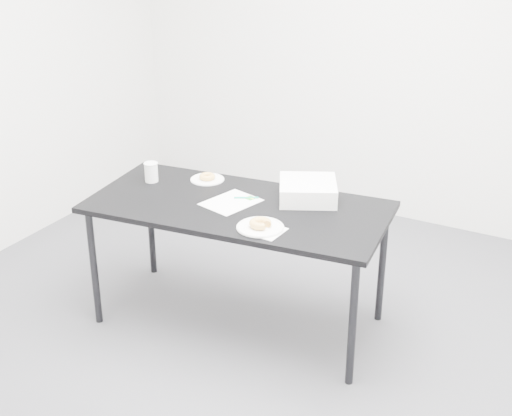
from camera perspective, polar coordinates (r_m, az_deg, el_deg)
The scene contains 14 objects.
floor at distance 4.21m, azimuth -1.38°, elevation -9.90°, with size 4.00×4.00×0.00m, color #49494E.
wall_back at distance 5.40m, azimuth 9.41°, elevation 13.12°, with size 4.00×0.02×2.70m, color silver.
table at distance 3.98m, azimuth -1.46°, elevation -0.47°, with size 1.74×0.96×0.76m.
scorecard at distance 3.98m, azimuth -2.02°, elevation 0.47°, with size 0.23×0.30×0.00m, color white.
logo_patch at distance 4.03m, azimuth -0.46°, elevation 0.81°, with size 0.05×0.05×0.00m, color green.
pen at distance 4.03m, azimuth -0.78°, elevation 0.84°, with size 0.01×0.01×0.14m, color #0D8F71.
napkin at distance 3.65m, azimuth 0.81°, elevation -1.85°, with size 0.17×0.17×0.00m, color white.
plate_near at distance 3.68m, azimuth 0.34°, elevation -1.55°, with size 0.25×0.25×0.01m, color white.
donut_near at distance 3.67m, azimuth 0.35°, elevation -1.23°, with size 0.12×0.12×0.04m, color gold.
plate_far at distance 4.30m, azimuth -3.91°, elevation 2.29°, with size 0.20×0.20×0.01m, color white.
donut_far at distance 4.29m, azimuth -3.92°, elevation 2.53°, with size 0.10×0.10×0.03m, color gold.
coffee_cup at distance 4.30m, azimuth -8.38°, elevation 2.86°, with size 0.08×0.08×0.12m, color white.
cup_lid at distance 4.02m, azimuth 4.52°, elevation 0.73°, with size 0.09×0.09×0.01m, color white.
bakery_box at distance 4.02m, azimuth 4.17°, elevation 1.42°, with size 0.32×0.32×0.11m, color white.
Camera 1 is at (1.76, -3.01, 2.36)m, focal length 50.00 mm.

